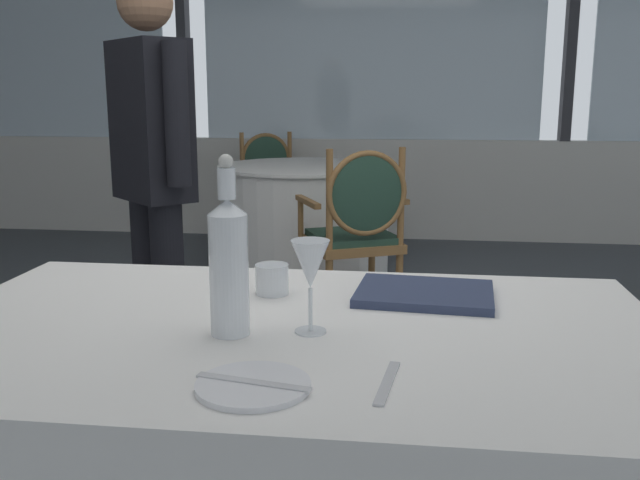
{
  "coord_description": "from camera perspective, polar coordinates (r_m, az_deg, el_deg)",
  "views": [
    {
      "loc": [
        0.34,
        -2.24,
        1.23
      ],
      "look_at": [
        0.14,
        -0.68,
        0.9
      ],
      "focal_mm": 39.09,
      "sensor_mm": 36.0,
      "label": 1
    }
  ],
  "objects": [
    {
      "name": "dinner_fork",
      "position": [
        1.18,
        5.53,
        -11.54
      ],
      "size": [
        0.04,
        0.18,
        0.0
      ],
      "primitive_type": "cube",
      "rotation": [
        0.0,
        0.0,
        1.45
      ],
      "color": "silver",
      "rests_on": "foreground_table"
    },
    {
      "name": "ground_plane",
      "position": [
        2.58,
        -1.2,
        -16.62
      ],
      "size": [
        13.31,
        13.31,
        0.0
      ],
      "primitive_type": "plane",
      "color": "#4C5156"
    },
    {
      "name": "diner_person_0",
      "position": [
        2.84,
        -13.51,
        5.97
      ],
      "size": [
        0.41,
        0.4,
        1.68
      ],
      "rotation": [
        0.0,
        0.0,
        0.8
      ],
      "color": "black",
      "rests_on": "ground_plane"
    },
    {
      "name": "dining_chair_1_1",
      "position": [
        5.67,
        -4.13,
        4.87
      ],
      "size": [
        0.64,
        0.61,
        0.92
      ],
      "rotation": [
        0.0,
        0.0,
        11.43
      ],
      "color": "olive",
      "rests_on": "ground_plane"
    },
    {
      "name": "butter_knife",
      "position": [
        1.16,
        -5.51,
        -11.52
      ],
      "size": [
        0.2,
        0.06,
        0.0
      ],
      "primitive_type": "cube",
      "rotation": [
        0.0,
        0.0,
        -0.2
      ],
      "color": "silver",
      "rests_on": "foreground_table"
    },
    {
      "name": "dining_chair_1_0",
      "position": [
        3.75,
        3.15,
        1.41
      ],
      "size": [
        0.64,
        0.61,
        0.96
      ],
      "rotation": [
        0.0,
        0.0,
        8.29
      ],
      "color": "olive",
      "rests_on": "ground_plane"
    },
    {
      "name": "water_bottle",
      "position": [
        1.37,
        -7.48,
        -1.87
      ],
      "size": [
        0.08,
        0.08,
        0.36
      ],
      "color": "white",
      "rests_on": "foreground_table"
    },
    {
      "name": "wine_glass",
      "position": [
        1.37,
        -0.8,
        -2.2
      ],
      "size": [
        0.08,
        0.08,
        0.19
      ],
      "color": "white",
      "rests_on": "foreground_table"
    },
    {
      "name": "water_tumbler",
      "position": [
        1.67,
        -3.95,
        -3.22
      ],
      "size": [
        0.08,
        0.08,
        0.07
      ],
      "primitive_type": "cylinder",
      "color": "white",
      "rests_on": "foreground_table"
    },
    {
      "name": "side_plate",
      "position": [
        1.16,
        -5.5,
        -11.76
      ],
      "size": [
        0.19,
        0.19,
        0.01
      ],
      "primitive_type": "cylinder",
      "color": "white",
      "rests_on": "foreground_table"
    },
    {
      "name": "menu_book",
      "position": [
        1.66,
        8.56,
        -4.35
      ],
      "size": [
        0.33,
        0.27,
        0.02
      ],
      "primitive_type": "cube",
      "rotation": [
        0.0,
        0.0,
        -0.09
      ],
      "color": "#2D3856",
      "rests_on": "foreground_table"
    },
    {
      "name": "background_table_1",
      "position": [
        4.73,
        -1.23,
        1.54
      ],
      "size": [
        1.16,
        1.16,
        0.76
      ],
      "color": "white",
      "rests_on": "ground_plane"
    },
    {
      "name": "window_wall_far",
      "position": [
        6.02,
        4.09,
        11.19
      ],
      "size": [
        10.24,
        0.14,
        2.91
      ],
      "color": "silver",
      "rests_on": "ground_plane"
    }
  ]
}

